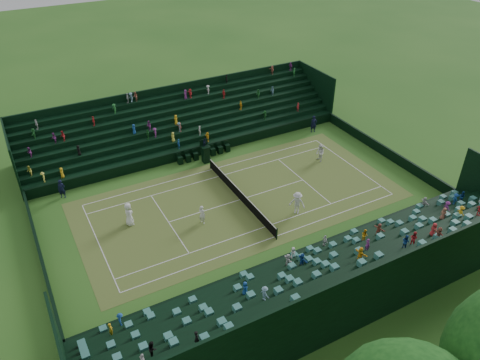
% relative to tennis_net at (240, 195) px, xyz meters
% --- Properties ---
extents(ground, '(160.00, 160.00, 0.00)m').
position_rel_tennis_net_xyz_m(ground, '(0.00, 0.00, -0.53)').
color(ground, '#2A5F1E').
rests_on(ground, ground).
extents(court_surface, '(12.97, 26.77, 0.01)m').
position_rel_tennis_net_xyz_m(court_surface, '(0.00, 0.00, -0.52)').
color(court_surface, '#457C29').
rests_on(court_surface, ground).
extents(perimeter_wall_north, '(17.17, 0.20, 1.00)m').
position_rel_tennis_net_xyz_m(perimeter_wall_north, '(0.00, 15.88, -0.03)').
color(perimeter_wall_north, black).
rests_on(perimeter_wall_north, ground).
extents(perimeter_wall_south, '(17.17, 0.20, 1.00)m').
position_rel_tennis_net_xyz_m(perimeter_wall_south, '(0.00, -15.88, -0.03)').
color(perimeter_wall_south, black).
rests_on(perimeter_wall_south, ground).
extents(perimeter_wall_east, '(0.20, 31.77, 1.00)m').
position_rel_tennis_net_xyz_m(perimeter_wall_east, '(8.48, 0.00, -0.03)').
color(perimeter_wall_east, black).
rests_on(perimeter_wall_east, ground).
extents(perimeter_wall_west, '(0.20, 31.77, 1.00)m').
position_rel_tennis_net_xyz_m(perimeter_wall_west, '(-8.48, 0.00, -0.03)').
color(perimeter_wall_west, black).
rests_on(perimeter_wall_west, ground).
extents(north_grandstand, '(6.60, 32.00, 4.90)m').
position_rel_tennis_net_xyz_m(north_grandstand, '(12.66, 0.00, 1.02)').
color(north_grandstand, black).
rests_on(north_grandstand, ground).
extents(south_grandstand, '(6.60, 32.00, 4.90)m').
position_rel_tennis_net_xyz_m(south_grandstand, '(-12.66, 0.00, 1.02)').
color(south_grandstand, black).
rests_on(south_grandstand, ground).
extents(tennis_net, '(11.67, 0.10, 1.06)m').
position_rel_tennis_net_xyz_m(tennis_net, '(0.00, 0.00, 0.00)').
color(tennis_net, black).
rests_on(tennis_net, ground).
extents(umpire_chair, '(0.81, 0.81, 2.53)m').
position_rel_tennis_net_xyz_m(umpire_chair, '(-7.04, 0.09, 0.56)').
color(umpire_chair, black).
rests_on(umpire_chair, ground).
extents(courtside_chairs, '(0.49, 5.47, 1.07)m').
position_rel_tennis_net_xyz_m(courtside_chairs, '(-7.90, 0.32, -0.12)').
color(courtside_chairs, black).
rests_on(courtside_chairs, ground).
extents(player_near_west, '(1.01, 0.70, 1.97)m').
position_rel_tennis_net_xyz_m(player_near_west, '(-1.20, -9.12, 0.46)').
color(player_near_west, white).
rests_on(player_near_west, ground).
extents(player_near_east, '(0.71, 0.60, 1.64)m').
position_rel_tennis_net_xyz_m(player_near_east, '(1.33, -4.07, 0.30)').
color(player_near_east, white).
rests_on(player_near_east, ground).
extents(player_far_west, '(0.89, 0.72, 1.74)m').
position_rel_tennis_net_xyz_m(player_far_west, '(-2.02, 9.70, 0.34)').
color(player_far_west, white).
rests_on(player_far_west, ground).
extents(player_far_east, '(1.44, 1.43, 1.99)m').
position_rel_tennis_net_xyz_m(player_far_east, '(3.77, 3.15, 0.47)').
color(player_far_east, white).
rests_on(player_far_east, ground).
extents(line_judge_north, '(0.61, 0.77, 1.83)m').
position_rel_tennis_net_xyz_m(line_judge_north, '(-7.27, 12.76, 0.39)').
color(line_judge_north, black).
rests_on(line_judge_north, ground).
extents(line_judge_south, '(0.63, 0.74, 1.71)m').
position_rel_tennis_net_xyz_m(line_judge_south, '(-7.45, -13.00, 0.33)').
color(line_judge_south, black).
rests_on(line_judge_south, ground).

